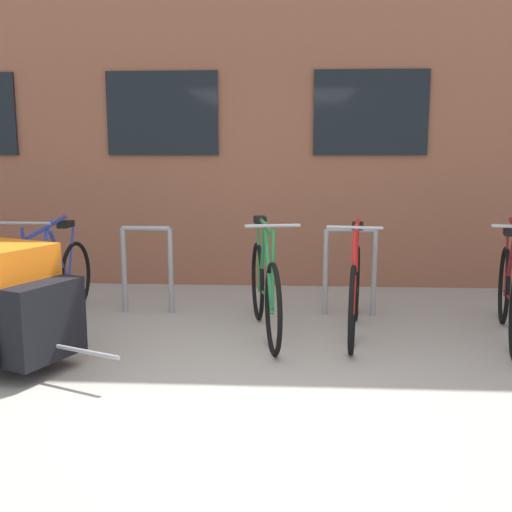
{
  "coord_description": "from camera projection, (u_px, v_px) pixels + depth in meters",
  "views": [
    {
      "loc": [
        0.3,
        -3.85,
        1.58
      ],
      "look_at": [
        -0.02,
        1.6,
        0.64
      ],
      "focal_mm": 41.88,
      "sensor_mm": 36.0,
      "label": 1
    }
  ],
  "objects": [
    {
      "name": "bike_trailer",
      "position": [
        8.0,
        304.0,
        4.38
      ],
      "size": [
        1.46,
        0.91,
        0.94
      ],
      "color": "black",
      "rests_on": "ground"
    },
    {
      "name": "bike_rack",
      "position": [
        247.0,
        263.0,
        5.86
      ],
      "size": [
        6.52,
        0.05,
        0.88
      ],
      "color": "gray",
      "rests_on": "ground"
    },
    {
      "name": "bicycle_green",
      "position": [
        265.0,
        289.0,
        5.24
      ],
      "size": [
        0.47,
        1.78,
        1.05
      ],
      "color": "black",
      "rests_on": "ground"
    },
    {
      "name": "storefront_building",
      "position": [
        274.0,
        43.0,
        9.61
      ],
      "size": [
        28.0,
        6.05,
        6.67
      ],
      "color": "brown",
      "rests_on": "ground"
    },
    {
      "name": "ground_plane",
      "position": [
        245.0,
        388.0,
        4.07
      ],
      "size": [
        42.0,
        42.0,
        0.0
      ],
      "primitive_type": "plane",
      "color": "#9E998E"
    },
    {
      "name": "bicycle_blue",
      "position": [
        53.0,
        283.0,
        5.53
      ],
      "size": [
        0.44,
        1.77,
        1.04
      ],
      "color": "black",
      "rests_on": "ground"
    },
    {
      "name": "bicycle_maroon",
      "position": [
        510.0,
        293.0,
        5.11
      ],
      "size": [
        0.58,
        1.77,
        1.06
      ],
      "color": "black",
      "rests_on": "ground"
    },
    {
      "name": "bicycle_red",
      "position": [
        355.0,
        290.0,
        5.25
      ],
      "size": [
        0.44,
        1.73,
        1.03
      ],
      "color": "black",
      "rests_on": "ground"
    }
  ]
}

